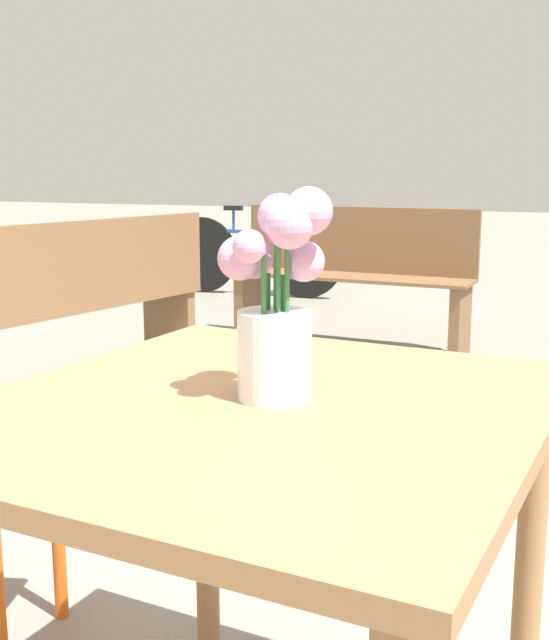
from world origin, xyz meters
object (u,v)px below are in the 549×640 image
bicycle (253,255)px  bench_middle (353,273)px  flower_vase (276,307)px  bench_far (56,305)px  table_front (262,475)px

bicycle → bench_middle: bearing=-48.7°
flower_vase → bench_far: size_ratio=0.16×
table_front → bench_middle: (-1.00, 3.63, -0.19)m
flower_vase → bicycle: bearing=114.9°
table_front → bicycle: bearing=114.7°
table_front → bench_middle: size_ratio=0.62×
table_front → flower_vase: (0.02, 0.02, 0.25)m
table_front → bench_middle: bench_middle is taller
flower_vase → bench_middle: (-1.01, 3.62, -0.43)m
bicycle → flower_vase: bearing=-65.1°
bench_middle → bicycle: bearing=131.3°
table_front → flower_vase: flower_vase is taller
bench_far → bicycle: 3.38m
bench_far → bicycle: bench_far is taller
flower_vase → bicycle: flower_vase is taller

